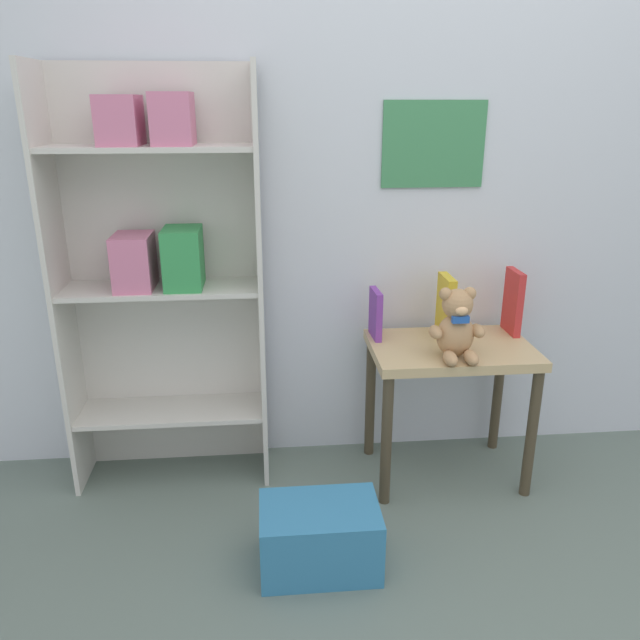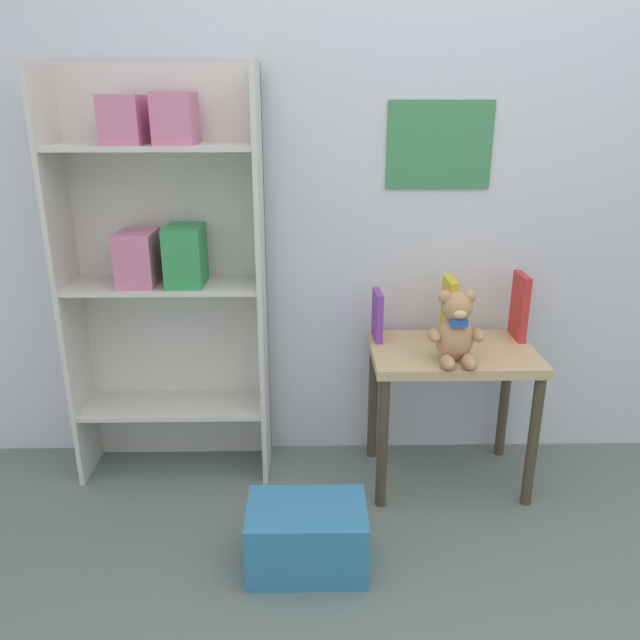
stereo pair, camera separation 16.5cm
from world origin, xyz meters
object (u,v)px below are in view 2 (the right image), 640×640
(bookshelf_side, at_px, (165,259))
(storage_bin, at_px, (307,536))
(book_standing_yellow, at_px, (449,309))
(display_table, at_px, (451,372))
(teddy_bear, at_px, (456,330))
(book_standing_red, at_px, (520,306))
(book_standing_purple, at_px, (377,315))

(bookshelf_side, distance_m, storage_bin, 1.11)
(book_standing_yellow, bearing_deg, bookshelf_side, 178.74)
(display_table, bearing_deg, storage_bin, -138.06)
(display_table, bearing_deg, teddy_bear, -101.63)
(display_table, relative_size, book_standing_red, 2.40)
(teddy_bear, relative_size, storage_bin, 0.68)
(bookshelf_side, relative_size, book_standing_purple, 8.21)
(book_standing_yellow, relative_size, book_standing_red, 0.95)
(bookshelf_side, bearing_deg, display_table, -7.13)
(bookshelf_side, xyz_separation_m, display_table, (1.07, -0.13, -0.41))
(display_table, xyz_separation_m, book_standing_purple, (-0.27, 0.11, 0.19))
(teddy_bear, xyz_separation_m, storage_bin, (-0.52, -0.38, -0.56))
(display_table, height_order, book_standing_purple, book_standing_purple)
(bookshelf_side, distance_m, book_standing_yellow, 1.08)
(book_standing_purple, bearing_deg, storage_bin, -117.04)
(bookshelf_side, height_order, book_standing_yellow, bookshelf_side)
(bookshelf_side, distance_m, teddy_bear, 1.09)
(storage_bin, bearing_deg, book_standing_purple, 65.72)
(display_table, distance_m, book_standing_purple, 0.35)
(display_table, bearing_deg, book_standing_purple, 157.30)
(display_table, distance_m, teddy_bear, 0.24)
(bookshelf_side, xyz_separation_m, book_standing_purple, (0.79, -0.02, -0.22))
(teddy_bear, height_order, storage_bin, teddy_bear)
(bookshelf_side, bearing_deg, book_standing_red, -0.71)
(bookshelf_side, relative_size, teddy_bear, 6.03)
(teddy_bear, distance_m, storage_bin, 0.85)
(book_standing_red, bearing_deg, book_standing_yellow, -177.93)
(book_standing_purple, distance_m, book_standing_red, 0.54)
(teddy_bear, distance_m, book_standing_red, 0.37)
(display_table, relative_size, storage_bin, 1.60)
(book_standing_yellow, bearing_deg, storage_bin, -132.24)
(book_standing_purple, distance_m, storage_bin, 0.85)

